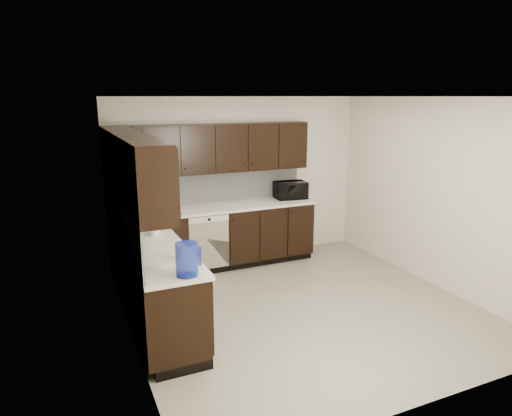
{
  "coord_description": "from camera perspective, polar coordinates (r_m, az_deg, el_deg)",
  "views": [
    {
      "loc": [
        -2.58,
        -4.45,
        2.51
      ],
      "look_at": [
        -0.34,
        0.6,
        1.15
      ],
      "focal_mm": 32.0,
      "sensor_mm": 36.0,
      "label": 1
    }
  ],
  "objects": [
    {
      "name": "dishwasher",
      "position": [
        6.46,
        -5.86,
        -3.91
      ],
      "size": [
        0.58,
        0.04,
        0.78
      ],
      "color": "beige",
      "rests_on": "lower_cabinets"
    },
    {
      "name": "backsplash",
      "position": [
        6.07,
        -10.39,
        0.99
      ],
      "size": [
        3.0,
        2.8,
        0.48
      ],
      "color": "#ADADA9",
      "rests_on": "countertop"
    },
    {
      "name": "soap_bottle_b",
      "position": [
        5.97,
        -15.78,
        -0.8
      ],
      "size": [
        0.1,
        0.1,
        0.22
      ],
      "primitive_type": "imported",
      "rotation": [
        0.0,
        0.0,
        -0.19
      ],
      "color": "gray",
      "rests_on": "countertop"
    },
    {
      "name": "toaster_oven",
      "position": [
        6.49,
        -11.85,
        0.71
      ],
      "size": [
        0.48,
        0.43,
        0.25
      ],
      "primitive_type": "cube",
      "rotation": [
        0.0,
        0.0,
        0.41
      ],
      "color": "#B7B8BA",
      "rests_on": "countertop"
    },
    {
      "name": "storage_bin",
      "position": [
        5.92,
        -14.3,
        -1.04
      ],
      "size": [
        0.55,
        0.47,
        0.18
      ],
      "primitive_type": "cube",
      "rotation": [
        0.0,
        0.0,
        -0.33
      ],
      "color": "white",
      "rests_on": "countertop"
    },
    {
      "name": "countertop",
      "position": [
        5.99,
        -7.85,
        -1.66
      ],
      "size": [
        3.03,
        2.83,
        0.04
      ],
      "color": "beige",
      "rests_on": "lower_cabinets"
    },
    {
      "name": "blue_pitcher",
      "position": [
        4.13,
        -8.66,
        -6.38
      ],
      "size": [
        0.26,
        0.26,
        0.3
      ],
      "primitive_type": "cylinder",
      "rotation": [
        0.0,
        0.0,
        0.39
      ],
      "color": "#102295",
      "rests_on": "countertop"
    },
    {
      "name": "soap_bottle_a",
      "position": [
        4.51,
        -9.21,
        -5.48
      ],
      "size": [
        0.08,
        0.09,
        0.18
      ],
      "primitive_type": "imported",
      "rotation": [
        0.0,
        0.0,
        -0.06
      ],
      "color": "gray",
      "rests_on": "countertop"
    },
    {
      "name": "lower_cabinets",
      "position": [
        6.14,
        -7.68,
        -6.21
      ],
      "size": [
        3.0,
        2.8,
        0.9
      ],
      "color": "black",
      "rests_on": "floor"
    },
    {
      "name": "teal_tumbler",
      "position": [
        5.97,
        -12.56,
        -0.79
      ],
      "size": [
        0.09,
        0.09,
        0.19
      ],
      "primitive_type": "cylinder",
      "rotation": [
        0.0,
        0.0,
        -0.09
      ],
      "color": "#0D9189",
      "rests_on": "countertop"
    },
    {
      "name": "wall_left",
      "position": [
        4.66,
        -15.89,
        -2.35
      ],
      "size": [
        0.02,
        4.0,
        2.5
      ],
      "primitive_type": "cube",
      "color": "beige",
      "rests_on": "floor"
    },
    {
      "name": "wall_front",
      "position": [
        3.77,
        21.35,
        -6.61
      ],
      "size": [
        4.0,
        0.02,
        2.5
      ],
      "primitive_type": "cube",
      "color": "beige",
      "rests_on": "floor"
    },
    {
      "name": "paper_towel_roll",
      "position": [
        5.4,
        -12.64,
        -1.9
      ],
      "size": [
        0.14,
        0.14,
        0.26
      ],
      "primitive_type": "cylinder",
      "rotation": [
        0.0,
        0.0,
        0.19
      ],
      "color": "silver",
      "rests_on": "countertop"
    },
    {
      "name": "floor",
      "position": [
        5.72,
        5.68,
        -12.22
      ],
      "size": [
        4.0,
        4.0,
        0.0
      ],
      "primitive_type": "plane",
      "color": "gray",
      "rests_on": "ground"
    },
    {
      "name": "microwave",
      "position": [
        7.15,
        4.33,
        2.24
      ],
      "size": [
        0.51,
        0.38,
        0.27
      ],
      "primitive_type": "imported",
      "rotation": [
        0.0,
        0.0,
        -0.11
      ],
      "color": "black",
      "rests_on": "countertop"
    },
    {
      "name": "wall_back",
      "position": [
        7.06,
        -2.1,
        3.57
      ],
      "size": [
        4.0,
        0.02,
        2.5
      ],
      "primitive_type": "cube",
      "color": "beige",
      "rests_on": "floor"
    },
    {
      "name": "wall_right",
      "position": [
        6.51,
        21.47,
        1.73
      ],
      "size": [
        0.02,
        4.0,
        2.5
      ],
      "primitive_type": "cube",
      "color": "beige",
      "rests_on": "floor"
    },
    {
      "name": "sink",
      "position": [
        4.81,
        -11.8,
        -6.22
      ],
      "size": [
        0.54,
        0.82,
        0.42
      ],
      "color": "beige",
      "rests_on": "countertop"
    },
    {
      "name": "ceiling",
      "position": [
        5.14,
        6.36,
        13.68
      ],
      "size": [
        4.0,
        4.0,
        0.0
      ],
      "primitive_type": "plane",
      "rotation": [
        3.14,
        0.0,
        0.0
      ],
      "color": "white",
      "rests_on": "wall_back"
    },
    {
      "name": "upper_cabinets",
      "position": [
        5.89,
        -9.27,
        6.47
      ],
      "size": [
        3.0,
        2.8,
        0.7
      ],
      "color": "black",
      "rests_on": "wall_back"
    }
  ]
}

